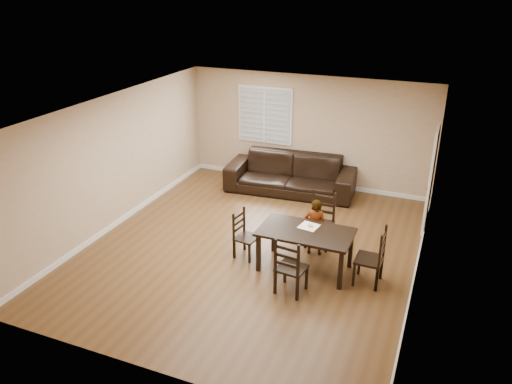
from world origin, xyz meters
TOP-DOWN VIEW (x-y plane):
  - ground at (0.00, 0.00)m, footprint 7.00×7.00m
  - room at (0.04, 0.18)m, footprint 6.04×7.04m
  - dining_table at (1.14, -0.35)m, footprint 1.62×0.92m
  - chair_near at (1.15, 0.69)m, footprint 0.50×0.46m
  - chair_far at (1.12, -1.21)m, footprint 0.50×0.48m
  - chair_left at (-0.08, -0.32)m, footprint 0.44×0.46m
  - chair_right at (2.38, -0.36)m, footprint 0.45×0.48m
  - child at (1.15, 0.24)m, footprint 0.44×0.33m
  - napkin at (1.14, -0.16)m, footprint 0.36×0.36m
  - donut at (1.16, -0.16)m, footprint 0.10×0.10m
  - sofa at (-0.21, 2.87)m, footprint 3.11×1.42m

SIDE VIEW (x-z plane):
  - ground at x=0.00m, z-range 0.00..0.00m
  - chair_left at x=-0.08m, z-range -0.04..0.86m
  - sofa at x=-0.21m, z-range 0.00..0.88m
  - chair_far at x=1.12m, z-range -0.05..0.97m
  - chair_right at x=2.38m, z-range -0.05..0.99m
  - chair_near at x=1.15m, z-range -0.05..1.01m
  - child at x=1.15m, z-range 0.00..1.11m
  - dining_table at x=1.14m, z-range 0.29..1.05m
  - napkin at x=1.14m, z-range 0.76..0.76m
  - donut at x=1.16m, z-range 0.76..0.80m
  - room at x=0.04m, z-range 0.45..3.17m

